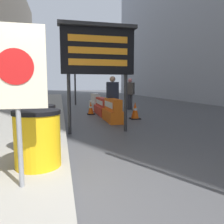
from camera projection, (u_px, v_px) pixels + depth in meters
name	position (u px, v px, depth m)	size (l,w,h in m)	color
ground_plane	(73.00, 195.00, 2.86)	(120.00, 120.00, 0.00)	#474749
barrel_drum_foreground	(38.00, 138.00, 3.37)	(0.72, 0.72, 0.88)	yellow
barrel_drum_middle	(37.00, 128.00, 4.18)	(0.72, 0.72, 0.88)	yellow
warning_sign	(16.00, 77.00, 2.55)	(0.70, 0.08, 1.97)	gray
message_board	(98.00, 51.00, 6.31)	(2.25, 0.36, 3.16)	#28282B
jersey_barrier_orange_far	(113.00, 111.00, 8.64)	(0.55, 1.69, 0.90)	orange
jersey_barrier_red_striped	(103.00, 107.00, 10.69)	(0.55, 2.14, 0.80)	red
jersey_barrier_white	(95.00, 102.00, 12.97)	(0.53, 1.65, 0.93)	silver
traffic_cone_near	(135.00, 111.00, 9.22)	(0.41, 0.41, 0.73)	black
traffic_cone_mid	(91.00, 108.00, 10.66)	(0.35, 0.35, 0.63)	black
traffic_light_near_curb	(75.00, 61.00, 15.35)	(0.28, 0.44, 4.28)	#2D2D30
pedestrian_worker	(112.00, 94.00, 9.04)	(0.47, 0.29, 1.79)	#514C42
pedestrian_passerby	(130.00, 91.00, 12.72)	(0.55, 0.53, 1.82)	#333338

